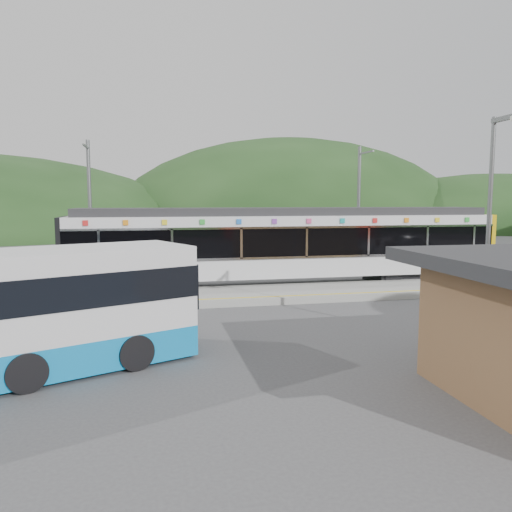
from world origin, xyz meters
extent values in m
plane|color=#4C4C4F|center=(0.00, 0.00, 0.00)|extent=(120.00, 120.00, 0.00)
ellipsoid|color=#1E3D19|center=(16.00, 54.00, 0.00)|extent=(52.00, 39.00, 26.00)
ellipsoid|color=#1E3D19|center=(45.00, 48.00, 0.00)|extent=(44.00, 33.00, 16.00)
cube|color=#9E9E99|center=(0.00, 3.30, 0.15)|extent=(26.00, 3.20, 0.30)
cube|color=yellow|center=(0.00, 2.00, 0.30)|extent=(26.00, 0.10, 0.01)
cube|color=black|center=(-3.75, 6.00, 0.30)|extent=(3.20, 2.20, 0.56)
cube|color=black|center=(8.25, 6.00, 0.30)|extent=(3.20, 2.20, 0.56)
cube|color=silver|center=(2.25, 6.00, 1.04)|extent=(20.00, 2.90, 0.92)
cube|color=black|center=(2.25, 6.00, 2.23)|extent=(20.00, 2.96, 1.45)
cube|color=silver|center=(2.25, 4.50, 1.55)|extent=(20.00, 0.05, 0.10)
cube|color=silver|center=(2.25, 4.50, 2.90)|extent=(20.00, 0.05, 0.10)
cube|color=silver|center=(2.25, 6.00, 3.17)|extent=(20.00, 2.90, 0.45)
cube|color=#2D2D30|center=(2.25, 6.00, 3.58)|extent=(19.40, 2.50, 0.36)
cube|color=#DEB20B|center=(12.37, 6.00, 1.90)|extent=(0.24, 2.92, 3.00)
cube|color=black|center=(-7.85, 6.00, 1.90)|extent=(0.20, 2.92, 3.00)
cube|color=silver|center=(-6.25, 4.50, 2.23)|extent=(0.10, 0.05, 1.35)
cube|color=silver|center=(-3.25, 4.50, 2.23)|extent=(0.10, 0.05, 1.35)
cube|color=silver|center=(-0.25, 4.50, 2.23)|extent=(0.10, 0.05, 1.35)
cube|color=silver|center=(2.75, 4.50, 2.23)|extent=(0.10, 0.05, 1.35)
cube|color=silver|center=(5.75, 4.50, 2.23)|extent=(0.10, 0.05, 1.35)
cube|color=silver|center=(8.75, 4.50, 2.23)|extent=(0.10, 0.05, 1.35)
cube|color=silver|center=(11.25, 4.50, 2.23)|extent=(0.10, 0.05, 1.35)
cube|color=red|center=(-6.75, 4.51, 3.18)|extent=(0.22, 0.04, 0.22)
cube|color=orange|center=(-5.15, 4.51, 3.18)|extent=(0.22, 0.04, 0.22)
cube|color=yellow|center=(-3.55, 4.51, 3.18)|extent=(0.22, 0.04, 0.22)
cube|color=green|center=(-1.95, 4.51, 3.18)|extent=(0.22, 0.04, 0.22)
cube|color=blue|center=(-0.35, 4.51, 3.18)|extent=(0.22, 0.04, 0.22)
cube|color=purple|center=(1.25, 4.51, 3.18)|extent=(0.22, 0.04, 0.22)
cube|color=#E54C8C|center=(2.85, 4.51, 3.18)|extent=(0.22, 0.04, 0.22)
cube|color=#19A5A5|center=(4.45, 4.51, 3.18)|extent=(0.22, 0.04, 0.22)
cube|color=red|center=(6.05, 4.51, 3.18)|extent=(0.22, 0.04, 0.22)
cube|color=orange|center=(7.65, 4.51, 3.18)|extent=(0.22, 0.04, 0.22)
cube|color=yellow|center=(9.25, 4.51, 3.18)|extent=(0.22, 0.04, 0.22)
cube|color=green|center=(10.85, 4.51, 3.18)|extent=(0.22, 0.04, 0.22)
cylinder|color=slate|center=(-7.00, 8.60, 3.50)|extent=(0.18, 0.18, 7.00)
cube|color=slate|center=(-7.00, 7.80, 6.60)|extent=(0.08, 1.80, 0.08)
cylinder|color=slate|center=(7.00, 8.60, 3.50)|extent=(0.18, 0.18, 7.00)
cube|color=slate|center=(7.00, 7.80, 6.60)|extent=(0.08, 1.80, 0.08)
cylinder|color=black|center=(-7.27, -4.78, 0.44)|extent=(1.83, 2.71, 0.88)
cylinder|color=black|center=(-5.02, -3.81, 0.44)|extent=(1.83, 2.71, 0.88)
cylinder|color=slate|center=(4.95, -4.89, 3.17)|extent=(0.12, 0.12, 6.33)
cube|color=slate|center=(4.95, -5.37, 6.23)|extent=(0.15, 1.06, 0.12)
camera|label=1|loc=(-4.14, -16.95, 4.10)|focal=35.00mm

